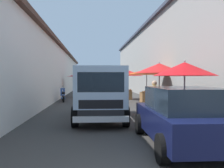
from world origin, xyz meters
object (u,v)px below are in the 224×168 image
fruit_stall_far_left (185,78)px  hatchback_car (183,116)px  fruit_stall_near_left (146,75)px  fruit_stall_near_right (127,75)px  vendor_by_crates (154,97)px  delivery_truck (100,95)px  parked_scooter (63,95)px  fruit_stall_mid_lane (83,77)px  fruit_stall_far_right (159,74)px

fruit_stall_far_left → hatchback_car: size_ratio=0.59×
fruit_stall_near_left → fruit_stall_far_left: bearing=177.0°
fruit_stall_near_right → hatchback_car: bearing=177.6°
fruit_stall_near_right → vendor_by_crates: fruit_stall_near_right is taller
delivery_truck → parked_scooter: size_ratio=2.94×
fruit_stall_near_right → fruit_stall_far_left: fruit_stall_near_right is taller
fruit_stall_near_left → fruit_stall_near_right: (3.17, 0.88, 0.07)m
fruit_stall_near_left → hatchback_car: (-10.47, 1.44, -1.16)m
fruit_stall_near_right → delivery_truck: fruit_stall_near_right is taller
fruit_stall_near_right → fruit_stall_mid_lane: size_ratio=0.92×
fruit_stall_near_left → hatchback_car: 10.64m
fruit_stall_near_left → delivery_truck: bearing=155.0°
fruit_stall_mid_lane → delivery_truck: fruit_stall_mid_lane is taller
fruit_stall_far_right → fruit_stall_mid_lane: 12.19m
fruit_stall_mid_lane → hatchback_car: fruit_stall_mid_lane is taller
fruit_stall_far_right → fruit_stall_near_right: bearing=2.2°
fruit_stall_far_right → fruit_stall_far_left: size_ratio=1.06×
fruit_stall_near_right → fruit_stall_far_left: (-11.14, -0.46, -0.29)m
parked_scooter → vendor_by_crates: bearing=-151.0°
fruit_stall_mid_lane → fruit_stall_far_left: bearing=-164.2°
fruit_stall_far_right → vendor_by_crates: bearing=157.5°
hatchback_car → parked_scooter: size_ratio=2.35×
fruit_stall_far_right → vendor_by_crates: fruit_stall_far_right is taller
fruit_stall_far_right → fruit_stall_near_left: 5.16m
fruit_stall_mid_lane → hatchback_car: size_ratio=0.72×
fruit_stall_near_right → parked_scooter: size_ratio=1.57×
fruit_stall_far_right → fruit_stall_near_right: size_ratio=0.93×
parked_scooter → hatchback_car: bearing=-160.5°
hatchback_car → vendor_by_crates: 3.92m
fruit_stall_near_right → fruit_stall_near_left: bearing=-164.5°
fruit_stall_mid_lane → parked_scooter: 5.03m
hatchback_car → parked_scooter: 12.97m
fruit_stall_far_left → vendor_by_crates: 1.77m
vendor_by_crates → fruit_stall_far_right: bearing=-22.5°
fruit_stall_near_left → parked_scooter: fruit_stall_near_left is taller
hatchback_car → vendor_by_crates: bearing=-4.1°
fruit_stall_near_right → delivery_truck: (-10.42, 2.50, -0.93)m
fruit_stall_near_right → delivery_truck: size_ratio=0.53×
fruit_stall_near_left → vendor_by_crates: size_ratio=1.81×
delivery_truck → parked_scooter: 9.33m
fruit_stall_far_right → delivery_truck: (-2.13, 2.82, -0.84)m
fruit_stall_far_right → delivery_truck: fruit_stall_far_right is taller
fruit_stall_near_left → fruit_stall_near_right: 3.29m
fruit_stall_mid_lane → delivery_truck: (-13.66, -1.10, -0.79)m
fruit_stall_near_right → fruit_stall_far_left: 11.16m
delivery_truck → fruit_stall_mid_lane: bearing=4.6°
fruit_stall_near_right → parked_scooter: fruit_stall_near_right is taller
fruit_stall_near_right → hatchback_car: fruit_stall_near_right is taller
fruit_stall_far_left → hatchback_car: (-2.50, 1.02, -0.94)m
fruit_stall_near_left → parked_scooter: (1.75, 5.77, -1.45)m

